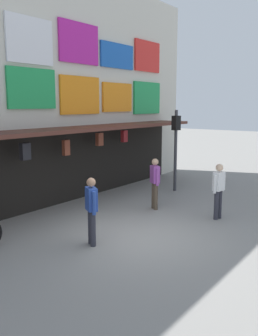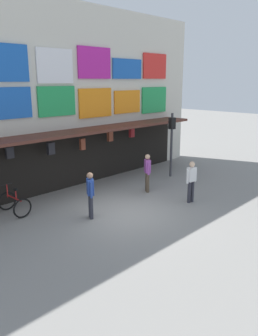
# 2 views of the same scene
# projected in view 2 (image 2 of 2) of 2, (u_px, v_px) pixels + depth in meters

# --- Properties ---
(ground_plane) EXTENTS (80.00, 80.00, 0.00)m
(ground_plane) POSITION_uv_depth(u_px,v_px,m) (123.00, 213.00, 12.39)
(ground_plane) COLOR gray
(shopfront) EXTENTS (18.00, 2.60, 8.00)m
(shopfront) POSITION_uv_depth(u_px,v_px,m) (49.00, 99.00, 14.47)
(shopfront) COLOR beige
(shopfront) RESTS_ON ground
(traffic_light_far) EXTENTS (0.32, 0.35, 3.20)m
(traffic_light_far) POSITION_uv_depth(u_px,v_px,m) (172.00, 135.00, 16.58)
(traffic_light_far) COLOR #38383D
(traffic_light_far) RESTS_ON ground
(bicycle_parked) EXTENTS (0.75, 1.18, 1.05)m
(bicycle_parked) POSITION_uv_depth(u_px,v_px,m) (14.00, 204.00, 12.22)
(bicycle_parked) COLOR black
(bicycle_parked) RESTS_ON ground
(pedestrian_in_yellow) EXTENTS (0.53, 0.27, 1.68)m
(pedestrian_in_yellow) POSITION_uv_depth(u_px,v_px,m) (191.00, 179.00, 13.25)
(pedestrian_in_yellow) COLOR #2D2D38
(pedestrian_in_yellow) RESTS_ON ground
(pedestrian_in_green) EXTENTS (0.39, 0.45, 1.68)m
(pedestrian_in_green) POSITION_uv_depth(u_px,v_px,m) (147.00, 171.00, 14.51)
(pedestrian_in_green) COLOR brown
(pedestrian_in_green) RESTS_ON ground
(pedestrian_in_blue) EXTENTS (0.37, 0.47, 1.68)m
(pedestrian_in_blue) POSITION_uv_depth(u_px,v_px,m) (90.00, 193.00, 11.70)
(pedestrian_in_blue) COLOR #2D2D38
(pedestrian_in_blue) RESTS_ON ground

